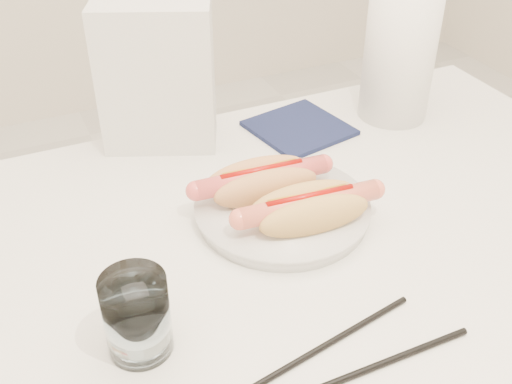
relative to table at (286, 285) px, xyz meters
name	(u,v)px	position (x,y,z in m)	size (l,w,h in m)	color
table	(286,285)	(0.00, 0.00, 0.00)	(1.20, 0.80, 0.75)	white
plate	(282,211)	(0.03, 0.07, 0.07)	(0.24, 0.24, 0.02)	white
hotdog_left	(262,182)	(0.01, 0.11, 0.10)	(0.20, 0.09, 0.05)	tan
hotdog_right	(309,209)	(0.04, 0.02, 0.10)	(0.20, 0.09, 0.05)	#DDA756
water_glass	(137,315)	(-0.22, -0.08, 0.11)	(0.07, 0.07, 0.10)	silver
chopstick_near	(372,368)	(-0.01, -0.21, 0.06)	(0.01, 0.01, 0.25)	black
chopstick_far	(330,343)	(-0.03, -0.16, 0.06)	(0.01, 0.01, 0.24)	black
napkin_box	(157,76)	(-0.06, 0.35, 0.18)	(0.18, 0.10, 0.24)	silver
navy_napkin	(299,128)	(0.17, 0.29, 0.06)	(0.15, 0.15, 0.01)	#12193B
paper_towel_roll	(401,42)	(0.35, 0.27, 0.20)	(0.12, 0.12, 0.28)	white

